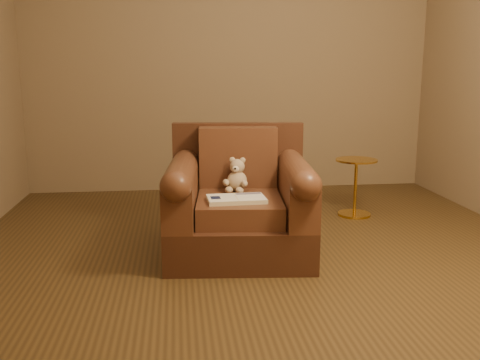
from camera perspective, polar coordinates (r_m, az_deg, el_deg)
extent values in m
plane|color=#4D361A|center=(3.62, 2.17, -7.74)|extent=(4.00, 4.00, 0.00)
cube|color=#887054|center=(5.40, -1.10, 13.27)|extent=(4.00, 0.02, 2.70)
cube|color=#887054|center=(1.48, 15.26, 16.90)|extent=(4.00, 0.02, 2.70)
cube|color=#412315|center=(3.57, -0.09, -5.83)|extent=(1.00, 0.96, 0.26)
cube|color=#412315|center=(3.85, -0.24, 1.87)|extent=(0.93, 0.18, 0.57)
cube|color=brown|center=(3.47, -0.07, -2.92)|extent=(0.59, 0.69, 0.14)
cube|color=brown|center=(3.72, -0.20, 2.47)|extent=(0.55, 0.20, 0.42)
cube|color=brown|center=(3.46, -6.22, -1.69)|extent=(0.26, 0.80, 0.30)
cube|color=brown|center=(3.48, 6.05, -1.61)|extent=(0.26, 0.80, 0.30)
cylinder|color=brown|center=(3.43, -6.28, 0.72)|extent=(0.26, 0.80, 0.19)
cylinder|color=brown|center=(3.45, 6.10, 0.79)|extent=(0.26, 0.80, 0.19)
ellipsoid|color=tan|center=(3.61, -0.32, -0.14)|extent=(0.14, 0.12, 0.14)
sphere|color=tan|center=(3.60, -0.29, 1.46)|extent=(0.10, 0.10, 0.10)
ellipsoid|color=tan|center=(3.60, -0.82, 2.15)|extent=(0.04, 0.02, 0.04)
ellipsoid|color=tan|center=(3.58, 0.27, 2.11)|extent=(0.04, 0.02, 0.04)
ellipsoid|color=beige|center=(3.55, -0.46, 1.18)|extent=(0.05, 0.03, 0.04)
sphere|color=black|center=(3.53, -0.52, 1.22)|extent=(0.01, 0.01, 0.01)
ellipsoid|color=tan|center=(3.57, -1.51, -0.28)|extent=(0.05, 0.09, 0.05)
ellipsoid|color=tan|center=(3.54, 0.47, -0.37)|extent=(0.05, 0.09, 0.05)
ellipsoid|color=tan|center=(3.54, -1.20, -1.06)|extent=(0.05, 0.09, 0.05)
ellipsoid|color=tan|center=(3.53, -0.04, -1.12)|extent=(0.05, 0.09, 0.05)
cube|color=beige|center=(3.33, -0.40, -2.07)|extent=(0.37, 0.23, 0.03)
cube|color=white|center=(3.32, -1.94, -1.90)|extent=(0.18, 0.22, 0.00)
cube|color=white|center=(3.34, 1.12, -1.78)|extent=(0.18, 0.22, 0.00)
cube|color=beige|center=(3.33, -0.40, -1.82)|extent=(0.02, 0.22, 0.00)
cube|color=#0F1638|center=(3.31, -2.63, -1.89)|extent=(0.06, 0.08, 0.00)
cube|color=slate|center=(3.42, 0.89, -1.45)|extent=(0.16, 0.05, 0.00)
cylinder|color=gold|center=(4.60, 12.08, -3.58)|extent=(0.27, 0.27, 0.02)
cylinder|color=gold|center=(4.55, 12.20, -0.80)|extent=(0.03, 0.03, 0.44)
cylinder|color=gold|center=(4.50, 12.33, 2.08)|extent=(0.34, 0.34, 0.02)
cylinder|color=gold|center=(4.51, 12.32, 1.94)|extent=(0.03, 0.03, 0.02)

